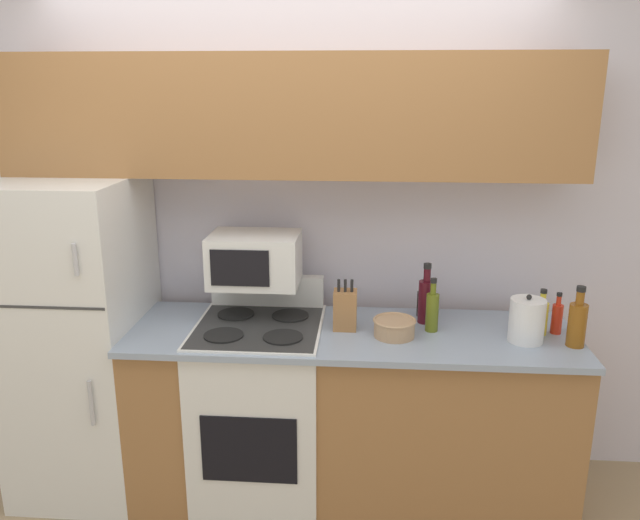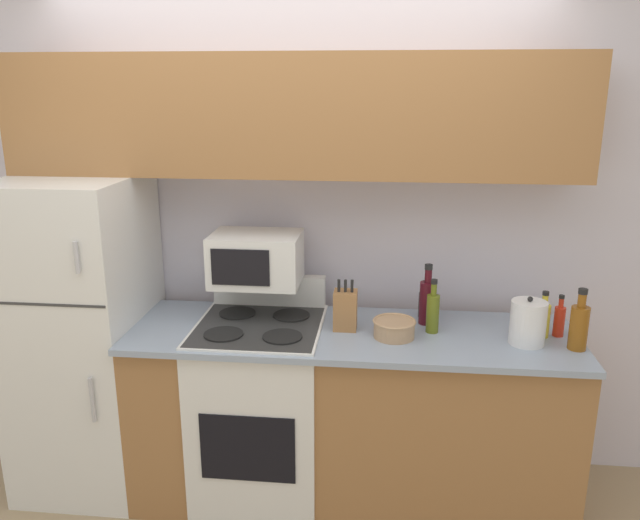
{
  "view_description": "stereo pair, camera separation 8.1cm",
  "coord_description": "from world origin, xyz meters",
  "px_view_note": "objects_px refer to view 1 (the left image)",
  "views": [
    {
      "loc": [
        0.37,
        -2.47,
        2.04
      ],
      "look_at": [
        0.16,
        0.28,
        1.26
      ],
      "focal_mm": 35.0,
      "sensor_mm": 36.0,
      "label": 1
    },
    {
      "loc": [
        0.45,
        -2.46,
        2.04
      ],
      "look_at": [
        0.16,
        0.28,
        1.26
      ],
      "focal_mm": 35.0,
      "sensor_mm": 36.0,
      "label": 2
    }
  ],
  "objects_px": {
    "microwave": "(255,259)",
    "bottle_whiskey": "(577,323)",
    "bottle_wine_red": "(426,299)",
    "bottle_olive_oil": "(432,310)",
    "bottle_cooking_spray": "(541,317)",
    "bowl": "(394,327)",
    "stove": "(261,408)",
    "bottle_soy_sauce": "(422,302)",
    "refrigerator": "(81,337)",
    "knife_block": "(345,309)",
    "kettle": "(527,320)",
    "bottle_hot_sauce": "(557,317)"
  },
  "relations": [
    {
      "from": "bottle_cooking_spray",
      "to": "stove",
      "type": "bearing_deg",
      "value": -179.02
    },
    {
      "from": "refrigerator",
      "to": "knife_block",
      "type": "relative_size",
      "value": 6.46
    },
    {
      "from": "bowl",
      "to": "bottle_wine_red",
      "type": "xyz_separation_m",
      "value": [
        0.16,
        0.19,
        0.07
      ]
    },
    {
      "from": "microwave",
      "to": "bottle_hot_sauce",
      "type": "relative_size",
      "value": 2.17
    },
    {
      "from": "knife_block",
      "to": "bottle_whiskey",
      "type": "relative_size",
      "value": 0.89
    },
    {
      "from": "bottle_hot_sauce",
      "to": "bottle_soy_sauce",
      "type": "bearing_deg",
      "value": 163.41
    },
    {
      "from": "microwave",
      "to": "bottle_whiskey",
      "type": "distance_m",
      "value": 1.52
    },
    {
      "from": "stove",
      "to": "bottle_soy_sauce",
      "type": "height_order",
      "value": "bottle_soy_sauce"
    },
    {
      "from": "microwave",
      "to": "bottle_cooking_spray",
      "type": "bearing_deg",
      "value": -5.12
    },
    {
      "from": "bottle_hot_sauce",
      "to": "bottle_whiskey",
      "type": "relative_size",
      "value": 0.71
    },
    {
      "from": "stove",
      "to": "bottle_whiskey",
      "type": "relative_size",
      "value": 3.85
    },
    {
      "from": "stove",
      "to": "bottle_cooking_spray",
      "type": "distance_m",
      "value": 1.43
    },
    {
      "from": "bottle_olive_oil",
      "to": "bottle_wine_red",
      "type": "bearing_deg",
      "value": 100.82
    },
    {
      "from": "microwave",
      "to": "stove",
      "type": "bearing_deg",
      "value": -76.69
    },
    {
      "from": "bottle_hot_sauce",
      "to": "bottle_whiskey",
      "type": "xyz_separation_m",
      "value": [
        0.04,
        -0.15,
        0.03
      ]
    },
    {
      "from": "bottle_cooking_spray",
      "to": "kettle",
      "type": "bearing_deg",
      "value": -134.21
    },
    {
      "from": "bottle_whiskey",
      "to": "kettle",
      "type": "relative_size",
      "value": 1.25
    },
    {
      "from": "refrigerator",
      "to": "bottle_whiskey",
      "type": "bearing_deg",
      "value": -3.7
    },
    {
      "from": "microwave",
      "to": "bottle_soy_sauce",
      "type": "xyz_separation_m",
      "value": [
        0.83,
        0.08,
        -0.23
      ]
    },
    {
      "from": "bottle_soy_sauce",
      "to": "kettle",
      "type": "height_order",
      "value": "kettle"
    },
    {
      "from": "bottle_wine_red",
      "to": "microwave",
      "type": "bearing_deg",
      "value": 179.15
    },
    {
      "from": "refrigerator",
      "to": "bottle_soy_sauce",
      "type": "distance_m",
      "value": 1.73
    },
    {
      "from": "microwave",
      "to": "knife_block",
      "type": "bearing_deg",
      "value": -15.66
    },
    {
      "from": "microwave",
      "to": "bottle_olive_oil",
      "type": "bearing_deg",
      "value": -8.01
    },
    {
      "from": "refrigerator",
      "to": "kettle",
      "type": "height_order",
      "value": "refrigerator"
    },
    {
      "from": "bowl",
      "to": "bottle_olive_oil",
      "type": "bearing_deg",
      "value": 24.49
    },
    {
      "from": "stove",
      "to": "bottle_whiskey",
      "type": "height_order",
      "value": "bottle_whiskey"
    },
    {
      "from": "bottle_wine_red",
      "to": "kettle",
      "type": "distance_m",
      "value": 0.48
    },
    {
      "from": "bottle_olive_oil",
      "to": "bottle_hot_sauce",
      "type": "relative_size",
      "value": 1.3
    },
    {
      "from": "microwave",
      "to": "bottle_soy_sauce",
      "type": "height_order",
      "value": "microwave"
    },
    {
      "from": "bottle_soy_sauce",
      "to": "kettle",
      "type": "distance_m",
      "value": 0.53
    },
    {
      "from": "kettle",
      "to": "bottle_hot_sauce",
      "type": "bearing_deg",
      "value": 32.92
    },
    {
      "from": "bowl",
      "to": "bottle_soy_sauce",
      "type": "bearing_deg",
      "value": 61.97
    },
    {
      "from": "bowl",
      "to": "bottle_olive_oil",
      "type": "xyz_separation_m",
      "value": [
        0.18,
        0.08,
        0.06
      ]
    },
    {
      "from": "knife_block",
      "to": "kettle",
      "type": "relative_size",
      "value": 1.11
    },
    {
      "from": "bowl",
      "to": "bottle_cooking_spray",
      "type": "relative_size",
      "value": 0.91
    },
    {
      "from": "bottle_whiskey",
      "to": "kettle",
      "type": "distance_m",
      "value": 0.21
    },
    {
      "from": "bottle_wine_red",
      "to": "refrigerator",
      "type": "bearing_deg",
      "value": -177.14
    },
    {
      "from": "bottle_soy_sauce",
      "to": "bottle_wine_red",
      "type": "distance_m",
      "value": 0.1
    },
    {
      "from": "refrigerator",
      "to": "kettle",
      "type": "bearing_deg",
      "value": -3.03
    },
    {
      "from": "stove",
      "to": "bottle_cooking_spray",
      "type": "relative_size",
      "value": 4.9
    },
    {
      "from": "refrigerator",
      "to": "stove",
      "type": "xyz_separation_m",
      "value": [
        0.92,
        -0.05,
        -0.33
      ]
    },
    {
      "from": "microwave",
      "to": "bowl",
      "type": "bearing_deg",
      "value": -16.53
    },
    {
      "from": "microwave",
      "to": "knife_block",
      "type": "height_order",
      "value": "microwave"
    },
    {
      "from": "refrigerator",
      "to": "bottle_wine_red",
      "type": "bearing_deg",
      "value": 2.86
    },
    {
      "from": "stove",
      "to": "bowl",
      "type": "relative_size",
      "value": 5.38
    },
    {
      "from": "bottle_soy_sauce",
      "to": "bottle_cooking_spray",
      "type": "bearing_deg",
      "value": -20.36
    },
    {
      "from": "bottle_whiskey",
      "to": "bottle_cooking_spray",
      "type": "distance_m",
      "value": 0.18
    },
    {
      "from": "bottle_wine_red",
      "to": "bottle_olive_oil",
      "type": "bearing_deg",
      "value": -79.18
    },
    {
      "from": "bottle_soy_sauce",
      "to": "bottle_wine_red",
      "type": "xyz_separation_m",
      "value": [
        0.01,
        -0.09,
        0.05
      ]
    }
  ]
}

